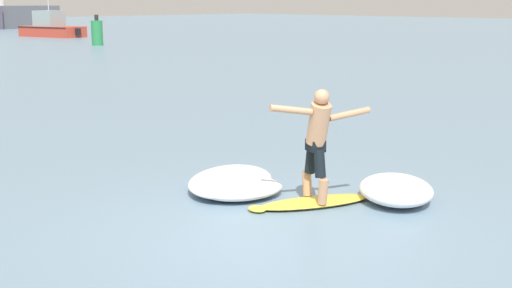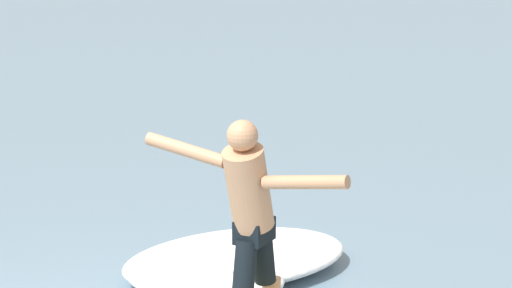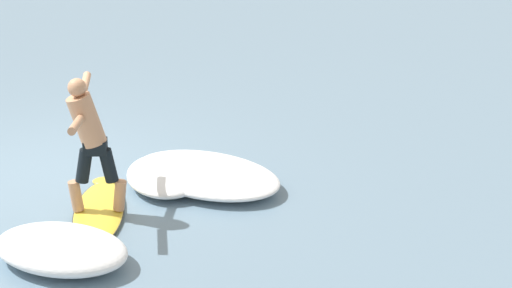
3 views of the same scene
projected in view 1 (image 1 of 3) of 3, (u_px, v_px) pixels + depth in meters
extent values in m
plane|color=slate|center=(266.00, 231.00, 8.90)|extent=(200.00, 200.00, 0.00)
cube|color=#52545C|center=(23.00, 17.00, 72.19)|extent=(6.49, 4.06, 2.22)
ellipsoid|color=yellow|center=(315.00, 202.00, 10.03)|extent=(1.80, 1.21, 0.07)
ellipsoid|color=yellow|center=(257.00, 209.00, 9.70)|extent=(0.34, 0.38, 0.06)
ellipsoid|color=#2D2D33|center=(315.00, 202.00, 10.03)|extent=(1.81, 1.23, 0.03)
cone|color=black|center=(358.00, 203.00, 10.31)|extent=(0.07, 0.07, 0.14)
cone|color=black|center=(345.00, 202.00, 10.41)|extent=(0.07, 0.07, 0.14)
cone|color=black|center=(356.00, 207.00, 10.13)|extent=(0.07, 0.07, 0.14)
cylinder|color=tan|center=(323.00, 192.00, 9.76)|extent=(0.19, 0.21, 0.37)
cylinder|color=black|center=(320.00, 164.00, 9.79)|extent=(0.22, 0.26, 0.40)
cylinder|color=tan|center=(307.00, 183.00, 10.21)|extent=(0.19, 0.21, 0.37)
cylinder|color=black|center=(311.00, 160.00, 10.04)|extent=(0.22, 0.26, 0.40)
cube|color=black|center=(316.00, 145.00, 9.87)|extent=(0.29, 0.32, 0.16)
cylinder|color=tan|center=(319.00, 124.00, 9.73)|extent=(0.43, 0.51, 0.63)
sphere|color=tan|center=(322.00, 97.00, 9.58)|extent=(0.21, 0.21, 0.21)
cylinder|color=tan|center=(349.00, 114.00, 9.82)|extent=(0.60, 0.36, 0.20)
cylinder|color=tan|center=(291.00, 110.00, 9.47)|extent=(0.60, 0.34, 0.19)
cube|color=#BE3F2E|center=(52.00, 31.00, 55.10)|extent=(3.13, 5.63, 0.80)
cone|color=#BE3F2E|center=(26.00, 31.00, 56.68)|extent=(0.97, 1.07, 0.80)
cube|color=black|center=(52.00, 27.00, 55.03)|extent=(3.18, 5.59, 0.08)
cube|color=#8B9EA0|center=(49.00, 18.00, 55.05)|extent=(1.95, 2.28, 1.19)
cube|color=#232D38|center=(40.00, 16.00, 55.55)|extent=(1.25, 0.28, 0.60)
cylinder|color=silver|center=(48.00, 5.00, 54.84)|extent=(0.06, 0.06, 0.90)
cube|color=black|center=(78.00, 32.00, 53.63)|extent=(0.41, 0.35, 0.52)
cylinder|color=#288447|center=(97.00, 33.00, 44.69)|extent=(0.70, 0.70, 1.54)
cylinder|color=black|center=(96.00, 18.00, 44.50)|extent=(0.25, 0.25, 0.36)
ellipsoid|color=white|center=(230.00, 181.00, 10.82)|extent=(2.28, 2.07, 0.26)
ellipsoid|color=white|center=(242.00, 189.00, 10.37)|extent=(1.44, 1.20, 0.26)
ellipsoid|color=white|center=(396.00, 189.00, 10.18)|extent=(1.81, 1.76, 0.34)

